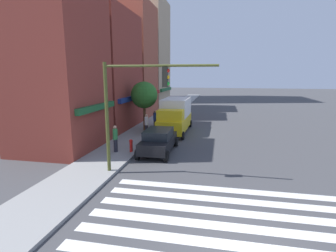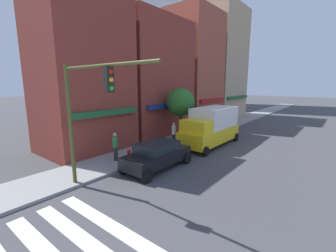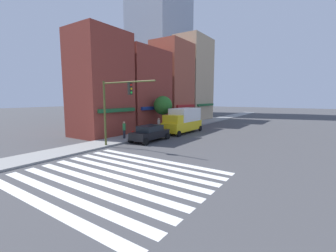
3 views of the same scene
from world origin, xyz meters
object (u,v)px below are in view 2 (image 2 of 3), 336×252
pedestrian_blue_shirt (192,129)px  street_tree (180,102)px  pedestrian_green_top (115,146)px  box_truck_yellow (211,126)px  pedestrian_white_shirt (174,133)px  sedan_black (157,155)px  traffic_signal (86,105)px  fire_hydrant (129,155)px

pedestrian_blue_shirt → street_tree: (-0.49, 0.86, 2.27)m
pedestrian_green_top → pedestrian_blue_shirt: size_ratio=1.00×
box_truck_yellow → pedestrian_green_top: 7.93m
street_tree → pedestrian_white_shirt: bearing=-159.2°
sedan_black → pedestrian_green_top: (-0.89, 2.69, 0.23)m
box_truck_yellow → street_tree: size_ratio=1.41×
traffic_signal → pedestrian_green_top: 5.04m
sedan_black → pedestrian_blue_shirt: (6.73, 1.94, 0.23)m
box_truck_yellow → fire_hydrant: 7.48m
street_tree → sedan_black: bearing=-155.8°
pedestrian_blue_shirt → traffic_signal: bearing=-178.1°
pedestrian_white_shirt → pedestrian_green_top: size_ratio=1.00×
traffic_signal → box_truck_yellow: traffic_signal is taller
sedan_black → box_truck_yellow: 6.59m
sedan_black → fire_hydrant: bearing=110.9°
pedestrian_green_top → pedestrian_blue_shirt: same height
box_truck_yellow → street_tree: 3.32m
box_truck_yellow → pedestrian_blue_shirt: 2.02m
fire_hydrant → street_tree: 7.51m
pedestrian_green_top → fire_hydrant: 1.12m
box_truck_yellow → street_tree: bearing=96.7°
sedan_black → pedestrian_green_top: bearing=107.6°
sedan_black → pedestrian_white_shirt: pedestrian_white_shirt is taller
sedan_black → pedestrian_green_top: size_ratio=2.50×
sedan_black → pedestrian_blue_shirt: size_ratio=2.50×
fire_hydrant → street_tree: (6.91, 1.10, 2.73)m
pedestrian_green_top → traffic_signal: bearing=56.9°
sedan_black → pedestrian_white_shirt: size_ratio=2.50×
pedestrian_green_top → street_tree: (7.13, 0.11, 2.27)m
box_truck_yellow → pedestrian_white_shirt: (-2.20, 2.08, -0.51)m
pedestrian_blue_shirt → fire_hydrant: bearing=175.2°
pedestrian_white_shirt → pedestrian_blue_shirt: same height
sedan_black → box_truck_yellow: box_truck_yellow is taller
sedan_black → pedestrian_green_top: 2.85m
pedestrian_blue_shirt → sedan_black: bearing=-170.6°
box_truck_yellow → traffic_signal: bearing=178.7°
traffic_signal → pedestrian_green_top: (3.30, 2.39, -2.96)m
sedan_black → pedestrian_blue_shirt: pedestrian_blue_shirt is taller
pedestrian_green_top → fire_hydrant: size_ratio=2.10×
sedan_black → box_truck_yellow: bearing=-0.8°
sedan_black → street_tree: street_tree is taller
pedestrian_white_shirt → street_tree: (1.89, 0.72, 2.27)m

